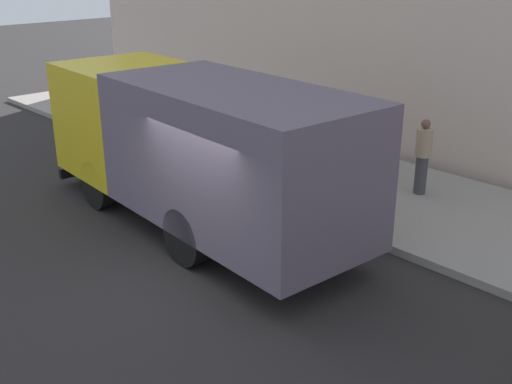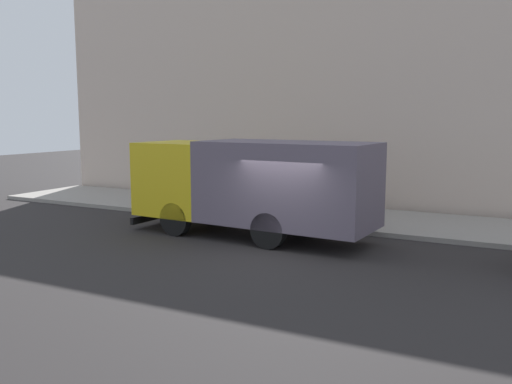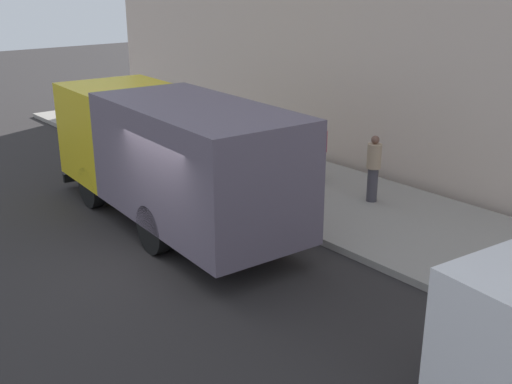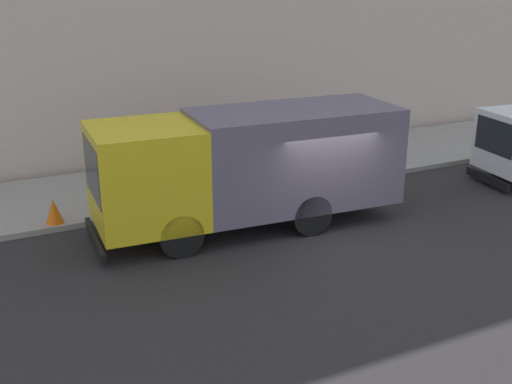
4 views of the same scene
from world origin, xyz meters
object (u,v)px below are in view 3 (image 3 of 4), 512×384
at_px(pedestrian_third, 373,167).
at_px(traffic_cone_orange, 149,149).
at_px(large_utility_truck, 169,153).
at_px(pedestrian_walking, 207,145).
at_px(pedestrian_standing, 321,150).
at_px(street_sign_post, 263,147).

height_order(pedestrian_third, traffic_cone_orange, pedestrian_third).
relative_size(large_utility_truck, traffic_cone_orange, 12.43).
distance_m(pedestrian_walking, pedestrian_third, 4.61).
bearing_deg(pedestrian_standing, pedestrian_walking, 61.60).
height_order(pedestrian_standing, pedestrian_third, pedestrian_third).
xyz_separation_m(pedestrian_standing, pedestrian_third, (-0.20, -2.01, 0.02)).
distance_m(pedestrian_third, traffic_cone_orange, 7.18).
xyz_separation_m(pedestrian_walking, traffic_cone_orange, (-0.32, 2.62, -0.60)).
bearing_deg(street_sign_post, pedestrian_walking, 85.68).
distance_m(large_utility_truck, street_sign_post, 2.29).
relative_size(pedestrian_standing, pedestrian_third, 0.96).
distance_m(pedestrian_standing, pedestrian_third, 2.02).
xyz_separation_m(pedestrian_standing, traffic_cone_orange, (-2.56, 4.75, -0.54)).
relative_size(traffic_cone_orange, street_sign_post, 0.26).
xyz_separation_m(traffic_cone_orange, street_sign_post, (0.13, -5.22, 1.13)).
height_order(large_utility_truck, street_sign_post, large_utility_truck).
bearing_deg(pedestrian_standing, street_sign_post, 116.28).
relative_size(pedestrian_third, street_sign_post, 0.68).
relative_size(pedestrian_third, traffic_cone_orange, 2.61).
relative_size(large_utility_truck, pedestrian_walking, 4.52).
bearing_deg(traffic_cone_orange, pedestrian_third, -70.77).
bearing_deg(pedestrian_third, large_utility_truck, 74.93).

